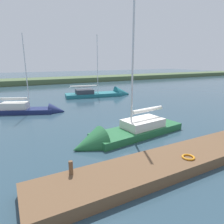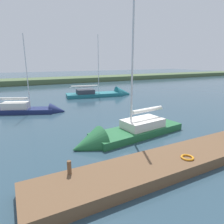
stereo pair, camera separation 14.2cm
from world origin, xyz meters
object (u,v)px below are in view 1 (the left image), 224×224
at_px(life_ring_buoy, 188,157).
at_px(sailboat_near_dock, 32,111).
at_px(mooring_post_near, 71,168).
at_px(sailboat_far_left, 121,136).
at_px(sailboat_inner_slip, 105,95).

height_order(life_ring_buoy, sailboat_near_dock, sailboat_near_dock).
relative_size(life_ring_buoy, sailboat_near_dock, 0.07).
xyz_separation_m(mooring_post_near, sailboat_near_dock, (-0.02, -14.68, -0.65)).
distance_m(life_ring_buoy, sailboat_far_left, 5.19).
distance_m(mooring_post_near, life_ring_buoy, 5.96).
bearing_deg(sailboat_far_left, mooring_post_near, 30.95).
xyz_separation_m(sailboat_inner_slip, sailboat_near_dock, (11.80, 6.05, 0.02)).
bearing_deg(sailboat_far_left, sailboat_near_dock, -73.27).
relative_size(sailboat_inner_slip, sailboat_near_dock, 1.20).
xyz_separation_m(mooring_post_near, sailboat_inner_slip, (-11.82, -20.72, -0.67)).
bearing_deg(life_ring_buoy, sailboat_near_dock, -70.26).
relative_size(mooring_post_near, sailboat_far_left, 0.06).
distance_m(life_ring_buoy, sailboat_near_dock, 17.07).
bearing_deg(life_ring_buoy, sailboat_far_left, -78.84).
height_order(mooring_post_near, life_ring_buoy, mooring_post_near).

